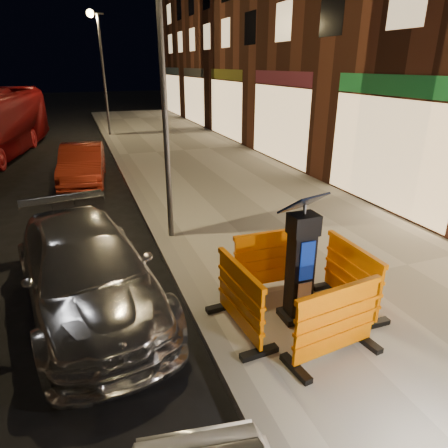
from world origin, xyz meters
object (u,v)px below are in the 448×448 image
object	(u,v)px
barrier_back	(270,260)
parking_kiosk	(301,262)
barrier_front	(336,323)
car_silver	(92,306)
barrier_kerbside	(240,299)
barrier_bldgside	(352,276)
car_red	(85,182)

from	to	relation	value
barrier_back	parking_kiosk	bearing A→B (deg)	-89.24
barrier_front	car_silver	bearing A→B (deg)	131.64
barrier_kerbside	barrier_back	bearing A→B (deg)	-49.24
parking_kiosk	car_silver	distance (m)	3.54
barrier_kerbside	barrier_bldgside	distance (m)	1.90
barrier_back	barrier_kerbside	xyz separation A→B (m)	(-0.95, -0.95, 0.00)
parking_kiosk	car_red	bearing A→B (deg)	103.73
barrier_front	barrier_bldgside	distance (m)	1.34
barrier_front	barrier_kerbside	bearing A→B (deg)	127.76
parking_kiosk	car_silver	world-z (taller)	parking_kiosk
parking_kiosk	barrier_front	world-z (taller)	parking_kiosk
car_silver	barrier_kerbside	bearing A→B (deg)	-47.52
barrier_bldgside	car_red	world-z (taller)	barrier_bldgside
parking_kiosk	car_red	xyz separation A→B (m)	(-2.77, 9.69, -1.10)
car_silver	barrier_back	bearing A→B (deg)	-21.33
barrier_back	barrier_kerbside	world-z (taller)	same
parking_kiosk	barrier_kerbside	world-z (taller)	parking_kiosk
car_red	barrier_bldgside	bearing A→B (deg)	-63.46
car_red	parking_kiosk	bearing A→B (deg)	-68.51
barrier_kerbside	car_silver	xyz separation A→B (m)	(-2.00, 1.63, -0.68)
barrier_bldgside	car_red	distance (m)	10.40
barrier_back	car_silver	world-z (taller)	barrier_back
barrier_back	barrier_kerbside	bearing A→B (deg)	-134.24
barrier_kerbside	barrier_bldgside	bearing A→B (deg)	-94.24
barrier_back	car_red	bearing A→B (deg)	108.37
barrier_kerbside	car_silver	world-z (taller)	barrier_kerbside
parking_kiosk	barrier_front	xyz separation A→B (m)	(0.00, -0.95, -0.42)
barrier_front	car_red	world-z (taller)	barrier_front
barrier_front	barrier_back	size ratio (longest dim) A/B	1.00
barrier_bldgside	barrier_front	bearing A→B (deg)	134.76
barrier_kerbside	car_red	distance (m)	9.88
car_silver	barrier_bldgside	bearing A→B (deg)	-31.05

